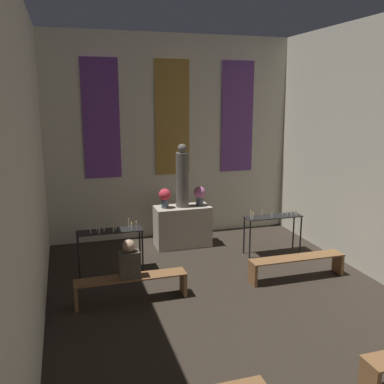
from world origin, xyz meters
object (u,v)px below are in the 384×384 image
at_px(flower_vase_left, 165,197).
at_px(person_seated, 129,261).
at_px(statue, 182,178).
at_px(candle_rack_right, 273,222).
at_px(pew_back_right, 297,263).
at_px(flower_vase_right, 200,194).
at_px(pew_back_left, 131,283).
at_px(candle_rack_left, 110,237).
at_px(altar, 183,226).

height_order(flower_vase_left, person_seated, flower_vase_left).
bearing_deg(statue, person_seated, -123.30).
xyz_separation_m(candle_rack_right, pew_back_right, (-0.20, -1.45, -0.42)).
relative_size(flower_vase_left, flower_vase_right, 1.00).
bearing_deg(pew_back_left, person_seated, -180.00).
relative_size(flower_vase_right, pew_back_left, 0.24).
distance_m(statue, candle_rack_right, 2.36).
bearing_deg(candle_rack_left, altar, 30.73).
relative_size(statue, person_seated, 2.19).
height_order(flower_vase_right, pew_back_right, flower_vase_right).
relative_size(altar, flower_vase_left, 2.86).
bearing_deg(flower_vase_left, candle_rack_right, -25.71).
xyz_separation_m(flower_vase_left, candle_rack_right, (2.30, -1.11, -0.51)).
relative_size(flower_vase_left, pew_back_left, 0.24).
height_order(altar, flower_vase_left, flower_vase_left).
relative_size(candle_rack_left, candle_rack_right, 1.00).
bearing_deg(statue, pew_back_right, -57.01).
xyz_separation_m(pew_back_right, person_seated, (-3.34, -0.00, 0.43)).
bearing_deg(person_seated, altar, 56.70).
distance_m(altar, pew_back_right, 3.06).
height_order(altar, statue, statue).
xyz_separation_m(candle_rack_left, pew_back_left, (0.20, -1.45, -0.42)).
xyz_separation_m(flower_vase_left, person_seated, (-1.25, -2.56, -0.50)).
bearing_deg(statue, flower_vase_left, 180.00).
bearing_deg(flower_vase_right, candle_rack_right, -37.72).
bearing_deg(statue, pew_back_left, -122.99).
height_order(flower_vase_left, pew_back_right, flower_vase_left).
relative_size(altar, pew_back_left, 0.67).
bearing_deg(flower_vase_left, person_seated, -115.99).
bearing_deg(statue, altar, 0.00).
bearing_deg(pew_back_left, flower_vase_left, 64.37).
xyz_separation_m(altar, candle_rack_left, (-1.86, -1.11, 0.26)).
distance_m(flower_vase_left, candle_rack_right, 2.60).
distance_m(flower_vase_left, candle_rack_left, 1.88).
relative_size(statue, flower_vase_left, 3.25).
distance_m(statue, flower_vase_left, 0.61).
height_order(flower_vase_left, pew_back_left, flower_vase_left).
bearing_deg(altar, flower_vase_left, 180.00).
relative_size(flower_vase_left, pew_back_right, 0.24).
height_order(statue, pew_back_right, statue).
bearing_deg(pew_back_right, candle_rack_right, 82.06).
relative_size(altar, candle_rack_left, 0.99).
distance_m(flower_vase_right, person_seated, 3.36).
relative_size(flower_vase_left, candle_rack_left, 0.35).
xyz_separation_m(flower_vase_left, pew_back_left, (-1.23, -2.56, -0.93)).
relative_size(pew_back_left, person_seated, 2.86).
relative_size(candle_rack_left, pew_back_left, 0.68).
distance_m(flower_vase_right, candle_rack_right, 1.88).
bearing_deg(candle_rack_right, altar, 149.31).
bearing_deg(pew_back_right, flower_vase_left, 129.30).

